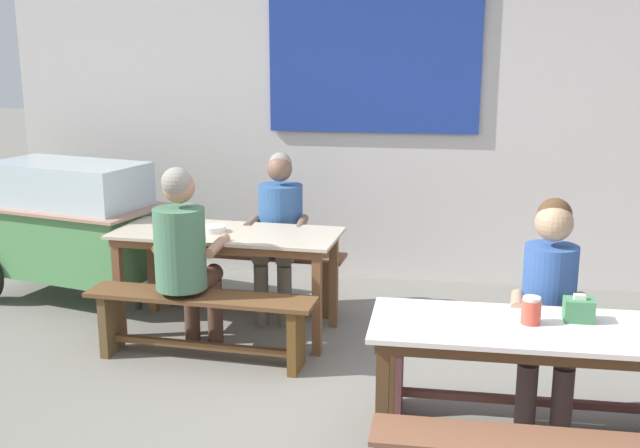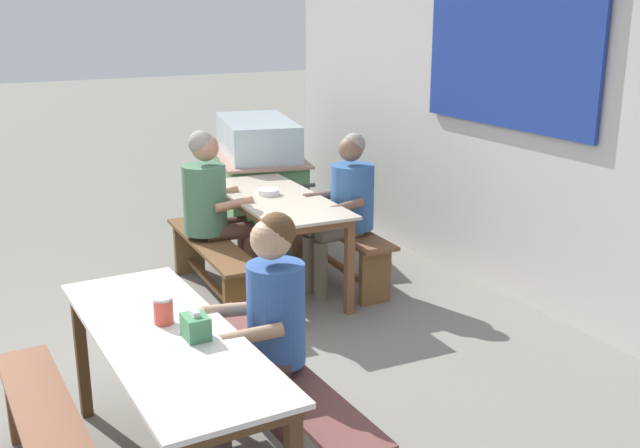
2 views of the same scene
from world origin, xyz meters
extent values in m
plane|color=slate|center=(0.00, 0.00, 0.00)|extent=(40.00, 40.00, 0.00)
cube|color=silver|center=(0.00, 2.86, 1.44)|extent=(7.12, 0.12, 2.88)
cube|color=navy|center=(-0.21, 2.77, 2.06)|extent=(1.83, 0.03, 1.43)
cube|color=#C3B49A|center=(-1.10, 1.26, 0.76)|extent=(1.67, 0.75, 0.02)
cube|color=brown|center=(-1.10, 1.26, 0.72)|extent=(1.58, 0.69, 0.06)
cube|color=brown|center=(-0.35, 1.50, 0.34)|extent=(0.06, 0.06, 0.69)
cube|color=brown|center=(-0.38, 0.95, 0.34)|extent=(0.06, 0.06, 0.69)
cube|color=brown|center=(-1.82, 1.57, 0.34)|extent=(0.06, 0.06, 0.69)
cube|color=brown|center=(-1.85, 1.02, 0.34)|extent=(0.06, 0.06, 0.69)
cube|color=silver|center=(1.02, -0.29, 0.76)|extent=(1.79, 0.64, 0.02)
cube|color=#52371F|center=(1.02, -0.29, 0.72)|extent=(1.71, 0.57, 0.06)
cube|color=#52371F|center=(0.20, -0.06, 0.34)|extent=(0.06, 0.06, 0.69)
cube|color=#52371F|center=(0.21, -0.55, 0.34)|extent=(0.06, 0.06, 0.69)
cube|color=brown|center=(-1.07, 1.81, 0.46)|extent=(1.53, 0.38, 0.03)
cube|color=brown|center=(-0.44, 1.78, 0.22)|extent=(0.07, 0.26, 0.44)
cube|color=brown|center=(-1.71, 1.84, 0.22)|extent=(0.07, 0.26, 0.44)
cube|color=brown|center=(-1.07, 1.81, 0.11)|extent=(1.24, 0.11, 0.04)
cube|color=brown|center=(-1.13, 0.71, 0.46)|extent=(1.58, 0.37, 0.03)
cube|color=brown|center=(-0.47, 0.68, 0.22)|extent=(0.07, 0.25, 0.44)
cube|color=brown|center=(-1.79, 0.74, 0.22)|extent=(0.07, 0.25, 0.44)
cube|color=brown|center=(-1.13, 0.71, 0.11)|extent=(1.28, 0.11, 0.04)
cube|color=brown|center=(1.01, 0.26, 0.46)|extent=(1.81, 0.31, 0.03)
cube|color=brown|center=(0.23, 0.25, 0.22)|extent=(0.06, 0.24, 0.44)
cube|color=brown|center=(1.01, 0.26, 0.11)|extent=(1.53, 0.07, 0.04)
cube|color=brown|center=(1.03, -0.85, 0.46)|extent=(1.68, 0.29, 0.02)
cube|color=brown|center=(0.31, -0.86, 0.22)|extent=(0.06, 0.22, 0.45)
cube|color=#508C51|center=(-2.59, 1.76, 0.51)|extent=(1.52, 1.02, 0.55)
cube|color=silver|center=(-2.59, 1.76, 0.98)|extent=(1.37, 0.92, 0.37)
cube|color=#A77C69|center=(-2.59, 1.76, 0.80)|extent=(1.62, 1.12, 0.02)
cylinder|color=black|center=(-3.13, 2.29, 0.24)|extent=(0.47, 0.16, 0.47)
cylinder|color=black|center=(-3.31, 1.53, 0.24)|extent=(0.47, 0.16, 0.47)
cylinder|color=#333333|center=(-1.97, 1.61, 0.12)|extent=(0.05, 0.05, 0.24)
cylinder|color=#3F3F3F|center=(-1.74, 1.55, 0.68)|extent=(0.20, 0.71, 0.04)
cylinder|color=#483533|center=(0.92, -0.06, 0.23)|extent=(0.11, 0.11, 0.47)
cylinder|color=#483533|center=(1.10, -0.08, 0.23)|extent=(0.11, 0.11, 0.47)
cylinder|color=#483533|center=(0.94, 0.10, 0.52)|extent=(0.16, 0.38, 0.13)
cylinder|color=#483533|center=(1.12, 0.08, 0.52)|extent=(0.16, 0.38, 0.13)
cylinder|color=#315498|center=(1.04, 0.26, 0.77)|extent=(0.29, 0.29, 0.52)
sphere|color=tan|center=(1.04, 0.24, 1.16)|extent=(0.20, 0.20, 0.20)
sphere|color=#4C331E|center=(1.04, 0.27, 1.20)|extent=(0.19, 0.19, 0.19)
cylinder|color=tan|center=(0.86, 0.09, 0.76)|extent=(0.10, 0.31, 0.09)
cylinder|color=tan|center=(1.19, 0.06, 0.76)|extent=(0.10, 0.31, 0.08)
cylinder|color=#6C6452|center=(-0.90, 1.45, 0.23)|extent=(0.11, 0.11, 0.47)
cylinder|color=#6C6452|center=(-0.72, 1.46, 0.23)|extent=(0.11, 0.11, 0.47)
cylinder|color=#6C6452|center=(-0.91, 1.62, 0.52)|extent=(0.14, 0.39, 0.13)
cylinder|color=#6C6452|center=(-0.73, 1.63, 0.52)|extent=(0.14, 0.39, 0.13)
cylinder|color=#325A94|center=(-0.82, 1.80, 0.77)|extent=(0.35, 0.35, 0.52)
sphere|color=brown|center=(-0.82, 1.78, 1.16)|extent=(0.20, 0.20, 0.20)
sphere|color=gray|center=(-0.83, 1.81, 1.19)|extent=(0.18, 0.18, 0.18)
cylinder|color=brown|center=(-1.01, 1.61, 0.75)|extent=(0.08, 0.30, 0.08)
cylinder|color=brown|center=(-0.63, 1.63, 0.75)|extent=(0.08, 0.31, 0.11)
cylinder|color=#4E3327|center=(-1.14, 1.05, 0.23)|extent=(0.11, 0.11, 0.47)
cylinder|color=#4E3327|center=(-1.32, 1.06, 0.23)|extent=(0.11, 0.11, 0.47)
cylinder|color=#4E3327|center=(-1.15, 0.88, 0.52)|extent=(0.16, 0.38, 0.13)
cylinder|color=#4E3327|center=(-1.33, 0.89, 0.52)|extent=(0.16, 0.38, 0.13)
cylinder|color=#467254|center=(-1.25, 0.72, 0.78)|extent=(0.34, 0.34, 0.54)
sphere|color=tan|center=(-1.25, 0.74, 1.19)|extent=(0.21, 0.21, 0.21)
sphere|color=gray|center=(-1.25, 0.71, 1.23)|extent=(0.20, 0.20, 0.20)
cylinder|color=tan|center=(-1.05, 0.88, 0.77)|extent=(0.09, 0.31, 0.11)
cylinder|color=tan|center=(-1.43, 0.91, 0.77)|extent=(0.09, 0.31, 0.10)
cube|color=#3E7C4F|center=(1.13, -0.19, 0.83)|extent=(0.14, 0.11, 0.11)
cube|color=white|center=(1.13, -0.19, 0.89)|extent=(0.06, 0.03, 0.02)
cylinder|color=#DC4938|center=(0.89, -0.27, 0.83)|extent=(0.09, 0.09, 0.12)
cylinder|color=white|center=(0.89, -0.27, 0.90)|extent=(0.09, 0.09, 0.02)
cylinder|color=silver|center=(-1.19, 1.23, 0.79)|extent=(0.18, 0.18, 0.05)
camera|label=1|loc=(0.49, -3.82, 2.08)|focal=42.15mm
camera|label=2|loc=(4.19, -1.19, 2.24)|focal=42.35mm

